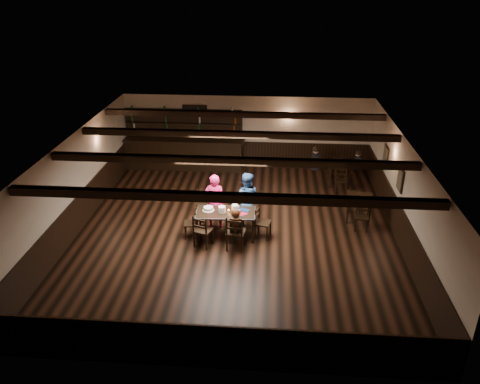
# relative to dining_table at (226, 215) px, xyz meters

# --- Properties ---
(ground) EXTENTS (10.00, 10.00, 0.00)m
(ground) POSITION_rel_dining_table_xyz_m (0.26, 0.17, -0.68)
(ground) COLOR black
(ground) RESTS_ON ground
(room_shell) EXTENTS (9.02, 10.02, 2.71)m
(room_shell) POSITION_rel_dining_table_xyz_m (0.27, 0.21, 1.07)
(room_shell) COLOR beige
(room_shell) RESTS_ON ground
(dining_table) EXTENTS (1.66, 0.87, 0.75)m
(dining_table) POSITION_rel_dining_table_xyz_m (0.00, 0.00, 0.00)
(dining_table) COLOR black
(dining_table) RESTS_ON ground
(chair_near_left) EXTENTS (0.56, 0.55, 0.95)m
(chair_near_left) POSITION_rel_dining_table_xyz_m (-0.58, -0.62, -0.12)
(chair_near_left) COLOR black
(chair_near_left) RESTS_ON ground
(chair_near_right) EXTENTS (0.53, 0.51, 1.01)m
(chair_near_right) POSITION_rel_dining_table_xyz_m (0.32, -0.71, -0.08)
(chair_near_right) COLOR black
(chair_near_right) RESTS_ON ground
(chair_end_left) EXTENTS (0.41, 0.43, 0.81)m
(chair_end_left) POSITION_rel_dining_table_xyz_m (-0.90, -0.08, -0.20)
(chair_end_left) COLOR black
(chair_end_left) RESTS_ON ground
(chair_end_right) EXTENTS (0.49, 0.51, 0.90)m
(chair_end_right) POSITION_rel_dining_table_xyz_m (0.96, 0.05, -0.15)
(chair_end_right) COLOR black
(chair_end_right) RESTS_ON ground
(chair_far_pushed) EXTENTS (0.41, 0.40, 0.79)m
(chair_far_pushed) POSITION_rel_dining_table_xyz_m (-0.83, 1.28, -0.21)
(chair_far_pushed) COLOR black
(chair_far_pushed) RESTS_ON ground
(woman_pink) EXTENTS (0.60, 0.40, 1.64)m
(woman_pink) POSITION_rel_dining_table_xyz_m (-0.36, 0.50, 0.15)
(woman_pink) COLOR #E81257
(woman_pink) RESTS_ON ground
(man_blue) EXTENTS (0.84, 0.69, 1.63)m
(man_blue) POSITION_rel_dining_table_xyz_m (0.52, 0.71, 0.14)
(man_blue) COLOR navy
(man_blue) RESTS_ON ground
(seated_person) EXTENTS (0.31, 0.47, 0.76)m
(seated_person) POSITION_rel_dining_table_xyz_m (0.33, -0.64, 0.13)
(seated_person) COLOR black
(seated_person) RESTS_ON ground
(cake) EXTENTS (0.33, 0.33, 0.10)m
(cake) POSITION_rel_dining_table_xyz_m (-0.49, 0.07, 0.12)
(cake) COLOR white
(cake) RESTS_ON dining_table
(plate_stack_a) EXTENTS (0.19, 0.19, 0.18)m
(plate_stack_a) POSITION_rel_dining_table_xyz_m (-0.10, -0.02, 0.17)
(plate_stack_a) COLOR white
(plate_stack_a) RESTS_ON dining_table
(plate_stack_b) EXTENTS (0.17, 0.17, 0.20)m
(plate_stack_b) POSITION_rel_dining_table_xyz_m (0.25, 0.05, 0.18)
(plate_stack_b) COLOR white
(plate_stack_b) RESTS_ON dining_table
(tea_light) EXTENTS (0.05, 0.05, 0.06)m
(tea_light) POSITION_rel_dining_table_xyz_m (0.08, 0.06, 0.10)
(tea_light) COLOR #A5A8AD
(tea_light) RESTS_ON dining_table
(salt_shaker) EXTENTS (0.04, 0.04, 0.10)m
(salt_shaker) POSITION_rel_dining_table_xyz_m (0.39, -0.03, 0.13)
(salt_shaker) COLOR silver
(salt_shaker) RESTS_ON dining_table
(pepper_shaker) EXTENTS (0.03, 0.03, 0.08)m
(pepper_shaker) POSITION_rel_dining_table_xyz_m (0.36, -0.04, 0.12)
(pepper_shaker) COLOR #A5A8AD
(pepper_shaker) RESTS_ON dining_table
(drink_glass) EXTENTS (0.07, 0.07, 0.11)m
(drink_glass) POSITION_rel_dining_table_xyz_m (0.33, 0.18, 0.13)
(drink_glass) COLOR silver
(drink_glass) RESTS_ON dining_table
(menu_red) EXTENTS (0.32, 0.30, 0.00)m
(menu_red) POSITION_rel_dining_table_xyz_m (0.47, -0.06, 0.08)
(menu_red) COLOR maroon
(menu_red) RESTS_ON dining_table
(menu_blue) EXTENTS (0.35, 0.31, 0.00)m
(menu_blue) POSITION_rel_dining_table_xyz_m (0.50, 0.16, 0.08)
(menu_blue) COLOR #0F214B
(menu_blue) RESTS_ON dining_table
(bar_counter) EXTENTS (4.49, 0.70, 2.20)m
(bar_counter) POSITION_rel_dining_table_xyz_m (-2.05, 4.88, 0.05)
(bar_counter) COLOR black
(bar_counter) RESTS_ON ground
(back_table_a) EXTENTS (0.84, 0.84, 0.75)m
(back_table_a) POSITION_rel_dining_table_xyz_m (3.82, 1.26, -0.03)
(back_table_a) COLOR black
(back_table_a) RESTS_ON ground
(back_table_b) EXTENTS (0.82, 0.82, 0.75)m
(back_table_b) POSITION_rel_dining_table_xyz_m (3.53, 3.79, -0.03)
(back_table_b) COLOR black
(back_table_b) RESTS_ON ground
(bg_patron_left) EXTENTS (0.26, 0.40, 0.79)m
(bg_patron_left) POSITION_rel_dining_table_xyz_m (2.72, 4.03, 0.19)
(bg_patron_left) COLOR black
(bg_patron_left) RESTS_ON ground
(bg_patron_right) EXTENTS (0.26, 0.36, 0.68)m
(bg_patron_right) POSITION_rel_dining_table_xyz_m (4.17, 4.08, 0.13)
(bg_patron_right) COLOR black
(bg_patron_right) RESTS_ON ground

